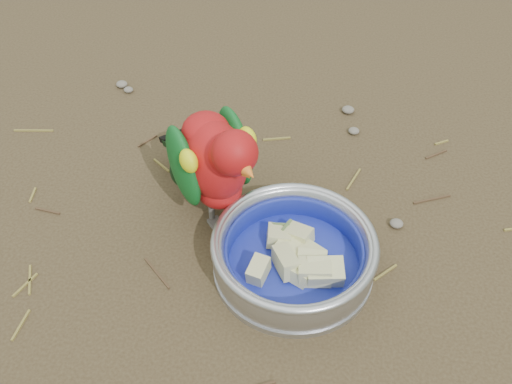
# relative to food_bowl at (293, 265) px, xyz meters

# --- Properties ---
(ground) EXTENTS (60.00, 60.00, 0.00)m
(ground) POSITION_rel_food_bowl_xyz_m (-0.06, 0.05, -0.01)
(ground) COLOR #443622
(food_bowl) EXTENTS (0.22, 0.22, 0.02)m
(food_bowl) POSITION_rel_food_bowl_xyz_m (0.00, 0.00, 0.00)
(food_bowl) COLOR #B2B2BA
(food_bowl) RESTS_ON ground
(bowl_wall) EXTENTS (0.22, 0.22, 0.04)m
(bowl_wall) POSITION_rel_food_bowl_xyz_m (0.00, 0.00, 0.03)
(bowl_wall) COLOR #B2B2BA
(bowl_wall) RESTS_ON food_bowl
(fruit_wedges) EXTENTS (0.13, 0.13, 0.03)m
(fruit_wedges) POSITION_rel_food_bowl_xyz_m (-0.00, 0.00, 0.02)
(fruit_wedges) COLOR beige
(fruit_wedges) RESTS_ON food_bowl
(lory_parrot) EXTENTS (0.23, 0.25, 0.19)m
(lory_parrot) POSITION_rel_food_bowl_xyz_m (-0.12, 0.09, 0.09)
(lory_parrot) COLOR #A81113
(lory_parrot) RESTS_ON ground
(ground_debris) EXTENTS (0.90, 0.80, 0.01)m
(ground_debris) POSITION_rel_food_bowl_xyz_m (-0.02, 0.13, -0.01)
(ground_debris) COLOR olive
(ground_debris) RESTS_ON ground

